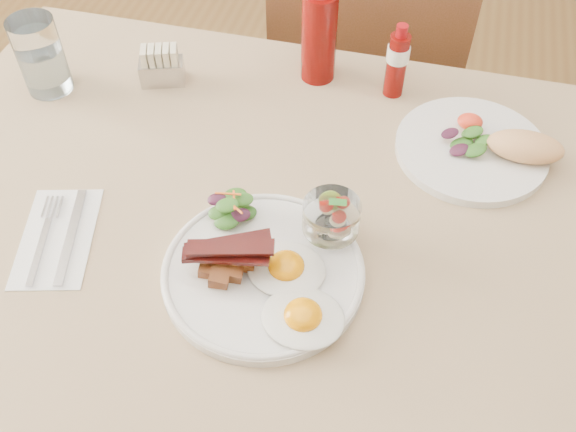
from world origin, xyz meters
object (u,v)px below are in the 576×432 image
object	(u,v)px
main_plate	(263,273)
fruit_cup	(332,217)
hot_sauce_bottle	(397,62)
chair_far	(367,79)
sugar_caddy	(161,67)
second_plate	(484,147)
water_glass	(42,60)
table	(305,260)
ketchup_bottle	(319,35)

from	to	relation	value
main_plate	fruit_cup	world-z (taller)	fruit_cup
fruit_cup	hot_sauce_bottle	distance (m)	0.37
chair_far	sugar_caddy	size ratio (longest dim) A/B	10.58
second_plate	hot_sauce_bottle	bearing A→B (deg)	143.40
second_plate	water_glass	size ratio (longest dim) A/B	1.96
sugar_caddy	water_glass	size ratio (longest dim) A/B	0.64
second_plate	sugar_caddy	distance (m)	0.58
table	chair_far	distance (m)	0.68
ketchup_bottle	hot_sauce_bottle	xyz separation A→B (m)	(0.14, -0.01, -0.02)
table	main_plate	distance (m)	0.15
main_plate	sugar_caddy	distance (m)	0.47
fruit_cup	water_glass	xyz separation A→B (m)	(-0.56, 0.23, -0.00)
main_plate	ketchup_bottle	xyz separation A→B (m)	(-0.02, 0.46, 0.08)
fruit_cup	sugar_caddy	size ratio (longest dim) A/B	0.92
table	ketchup_bottle	size ratio (longest dim) A/B	7.23
table	main_plate	size ratio (longest dim) A/B	4.75
sugar_caddy	fruit_cup	bearing A→B (deg)	-57.35
chair_far	water_glass	distance (m)	0.75
second_plate	table	bearing A→B (deg)	-138.81
fruit_cup	chair_far	bearing A→B (deg)	93.44
ketchup_bottle	main_plate	bearing A→B (deg)	-86.88
ketchup_bottle	second_plate	bearing A→B (deg)	-24.17
ketchup_bottle	water_glass	xyz separation A→B (m)	(-0.46, -0.15, -0.03)
chair_far	water_glass	world-z (taller)	chair_far
main_plate	fruit_cup	size ratio (longest dim) A/B	3.45
chair_far	fruit_cup	bearing A→B (deg)	-86.56
fruit_cup	sugar_caddy	distance (m)	0.47
chair_far	second_plate	size ratio (longest dim) A/B	3.47
main_plate	water_glass	world-z (taller)	water_glass
second_plate	hot_sauce_bottle	world-z (taller)	hot_sauce_bottle
chair_far	sugar_caddy	distance (m)	0.58
table	hot_sauce_bottle	world-z (taller)	hot_sauce_bottle
second_plate	hot_sauce_bottle	size ratio (longest dim) A/B	1.95
hot_sauce_bottle	ketchup_bottle	bearing A→B (deg)	174.03
main_plate	water_glass	size ratio (longest dim) A/B	2.05
ketchup_bottle	water_glass	size ratio (longest dim) A/B	1.35
fruit_cup	hot_sauce_bottle	world-z (taller)	hot_sauce_bottle
table	fruit_cup	world-z (taller)	fruit_cup
chair_far	hot_sauce_bottle	size ratio (longest dim) A/B	6.75
hot_sauce_bottle	main_plate	bearing A→B (deg)	-104.67
chair_far	fruit_cup	distance (m)	0.75
chair_far	water_glass	bearing A→B (deg)	-138.29
water_glass	ketchup_bottle	bearing A→B (deg)	18.28
main_plate	fruit_cup	distance (m)	0.12
chair_far	sugar_caddy	world-z (taller)	chair_far
chair_far	second_plate	world-z (taller)	chair_far
chair_far	ketchup_bottle	size ratio (longest dim) A/B	5.05
chair_far	fruit_cup	size ratio (longest dim) A/B	11.44
fruit_cup	ketchup_bottle	distance (m)	0.39
sugar_caddy	ketchup_bottle	bearing A→B (deg)	-1.15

